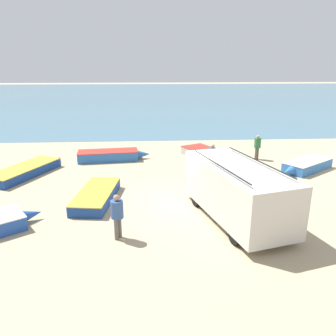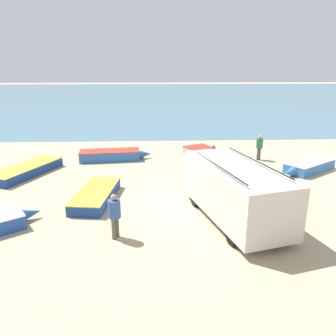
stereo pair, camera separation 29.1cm
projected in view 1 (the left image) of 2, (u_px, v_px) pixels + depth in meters
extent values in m
plane|color=tan|center=(182.00, 200.00, 14.80)|extent=(200.00, 200.00, 0.00)
cube|color=#477084|center=(155.00, 96.00, 64.28)|extent=(120.00, 80.00, 0.01)
cube|color=beige|center=(237.00, 190.00, 12.60)|extent=(3.46, 5.77, 1.92)
cube|color=black|center=(206.00, 180.00, 15.24)|extent=(1.94, 0.60, 0.87)
cube|color=#1E232D|center=(208.00, 158.00, 14.84)|extent=(1.84, 0.54, 0.62)
cylinder|color=black|center=(197.00, 198.00, 14.10)|extent=(0.39, 0.72, 0.69)
cylinder|color=black|center=(235.00, 193.00, 14.67)|extent=(0.39, 0.72, 0.69)
cylinder|color=black|center=(235.00, 235.00, 11.07)|extent=(0.39, 0.72, 0.69)
cylinder|color=black|center=(283.00, 226.00, 11.64)|extent=(0.39, 0.72, 0.69)
cylinder|color=black|center=(219.00, 165.00, 12.02)|extent=(1.18, 4.29, 0.05)
cylinder|color=black|center=(258.00, 161.00, 12.52)|extent=(1.18, 4.29, 0.05)
cube|color=#2D66AD|center=(307.00, 165.00, 18.92)|extent=(3.40, 2.89, 0.54)
cone|color=#2D66AD|center=(288.00, 172.00, 17.78)|extent=(0.87, 0.82, 0.51)
cube|color=silver|center=(308.00, 162.00, 18.86)|extent=(0.84, 1.11, 0.05)
cube|color=silver|center=(308.00, 161.00, 18.84)|extent=(3.43, 2.92, 0.04)
cube|color=navy|center=(96.00, 196.00, 14.62)|extent=(1.84, 3.73, 0.46)
cone|color=navy|center=(108.00, 180.00, 16.70)|extent=(0.53, 0.84, 0.43)
cube|color=gold|center=(96.00, 193.00, 14.57)|extent=(1.31, 0.36, 0.05)
cube|color=gold|center=(96.00, 191.00, 14.54)|extent=(1.86, 3.77, 0.04)
cube|color=#ADA89E|center=(204.00, 154.00, 21.47)|extent=(2.93, 3.55, 0.51)
cone|color=#ADA89E|center=(223.00, 161.00, 19.90)|extent=(0.75, 0.84, 0.48)
cube|color=#B22D23|center=(204.00, 151.00, 21.41)|extent=(1.45, 0.88, 0.05)
cube|color=#B22D23|center=(205.00, 150.00, 21.38)|extent=(2.95, 3.59, 0.04)
cube|color=#2D66AD|center=(108.00, 156.00, 20.84)|extent=(3.84, 1.73, 0.58)
cone|color=#2D66AD|center=(144.00, 154.00, 21.20)|extent=(0.87, 0.64, 0.55)
cube|color=#B22D23|center=(108.00, 152.00, 20.77)|extent=(0.33, 1.24, 0.05)
cube|color=#B22D23|center=(108.00, 151.00, 20.74)|extent=(3.88, 1.75, 0.04)
cube|color=navy|center=(25.00, 171.00, 17.99)|extent=(3.10, 4.54, 0.47)
cone|color=navy|center=(56.00, 159.00, 20.33)|extent=(0.79, 1.04, 0.45)
cube|color=gold|center=(24.00, 168.00, 17.94)|extent=(1.35, 0.74, 0.05)
cube|color=gold|center=(24.00, 167.00, 17.91)|extent=(3.13, 4.58, 0.04)
cone|color=#234CA3|center=(32.00, 214.00, 12.77)|extent=(0.92, 0.85, 0.50)
cylinder|color=#5B564C|center=(212.00, 168.00, 17.95)|extent=(0.16, 0.16, 0.85)
cylinder|color=#5B564C|center=(212.00, 167.00, 18.12)|extent=(0.16, 0.16, 0.85)
cylinder|color=#335189|center=(212.00, 154.00, 17.81)|extent=(0.46, 0.46, 0.67)
sphere|color=tan|center=(213.00, 146.00, 17.67)|extent=(0.23, 0.23, 0.23)
cylinder|color=#5B564C|center=(116.00, 229.00, 11.34)|extent=(0.15, 0.15, 0.80)
cylinder|color=#5B564C|center=(120.00, 227.00, 11.47)|extent=(0.15, 0.15, 0.80)
cylinder|color=#335189|center=(117.00, 209.00, 11.19)|extent=(0.43, 0.43, 0.63)
sphere|color=tan|center=(116.00, 198.00, 11.06)|extent=(0.22, 0.22, 0.22)
cylinder|color=#5B564C|center=(256.00, 154.00, 20.98)|extent=(0.14, 0.14, 0.77)
cylinder|color=#5B564C|center=(258.00, 153.00, 21.07)|extent=(0.14, 0.14, 0.77)
cylinder|color=#2D6B3D|center=(258.00, 143.00, 20.82)|extent=(0.42, 0.42, 0.61)
sphere|color=tan|center=(258.00, 137.00, 20.69)|extent=(0.21, 0.21, 0.21)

